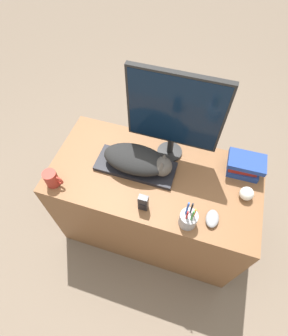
% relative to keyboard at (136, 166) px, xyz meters
% --- Properties ---
extents(ground_plane, '(12.00, 12.00, 0.00)m').
position_rel_keyboard_xyz_m(ground_plane, '(0.12, -0.32, -0.76)').
color(ground_plane, '#6B5B4C').
extents(desk, '(1.22, 0.61, 0.75)m').
position_rel_keyboard_xyz_m(desk, '(0.12, -0.02, -0.39)').
color(desk, brown).
rests_on(desk, ground_plane).
extents(keyboard, '(0.46, 0.18, 0.02)m').
position_rel_keyboard_xyz_m(keyboard, '(0.00, 0.00, 0.00)').
color(keyboard, black).
rests_on(keyboard, desk).
extents(cat, '(0.39, 0.20, 0.13)m').
position_rel_keyboard_xyz_m(cat, '(0.02, 0.00, 0.07)').
color(cat, black).
rests_on(cat, keyboard).
extents(monitor, '(0.50, 0.15, 0.56)m').
position_rel_keyboard_xyz_m(monitor, '(0.16, 0.16, 0.31)').
color(monitor, black).
rests_on(monitor, desk).
extents(computer_mouse, '(0.07, 0.10, 0.04)m').
position_rel_keyboard_xyz_m(computer_mouse, '(0.48, -0.19, 0.01)').
color(computer_mouse, gray).
rests_on(computer_mouse, desk).
extents(coffee_mug, '(0.11, 0.07, 0.10)m').
position_rel_keyboard_xyz_m(coffee_mug, '(-0.40, -0.24, 0.04)').
color(coffee_mug, '#9E2D23').
rests_on(coffee_mug, desk).
extents(pen_cup, '(0.09, 0.09, 0.20)m').
position_rel_keyboard_xyz_m(pen_cup, '(0.36, -0.24, 0.04)').
color(pen_cup, '#939399').
rests_on(pen_cup, desk).
extents(baseball, '(0.07, 0.07, 0.07)m').
position_rel_keyboard_xyz_m(baseball, '(0.62, -0.01, 0.03)').
color(baseball, silver).
rests_on(baseball, desk).
extents(phone, '(0.05, 0.03, 0.11)m').
position_rel_keyboard_xyz_m(phone, '(0.12, -0.23, 0.04)').
color(phone, black).
rests_on(phone, desk).
extents(book_stack, '(0.21, 0.14, 0.11)m').
position_rel_keyboard_xyz_m(book_stack, '(0.59, 0.16, 0.05)').
color(book_stack, navy).
rests_on(book_stack, desk).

